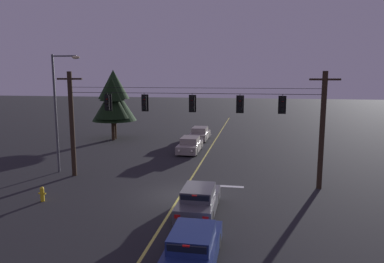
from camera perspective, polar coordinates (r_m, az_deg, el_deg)
name	(u,v)px	position (r m, az deg, el deg)	size (l,w,h in m)	color
ground_plane	(180,196)	(21.16, -1.87, -10.23)	(180.00, 180.00, 0.00)	black
lane_centre_stripe	(203,160)	(29.54, 1.70, -4.63)	(0.14, 60.00, 0.01)	#D1C64C
stop_bar_paint	(217,186)	(23.01, 4.01, -8.64)	(3.40, 0.36, 0.01)	silver
signal_span_assembly	(189,125)	(23.02, -0.44, 0.99)	(18.21, 0.32, 7.22)	#2D2116
traffic_light_leftmost	(107,103)	(24.47, -13.37, 4.53)	(0.48, 0.41, 1.22)	black
traffic_light_left_inner	(144,103)	(23.57, -7.63, 4.53)	(0.48, 0.41, 1.22)	black
traffic_light_centre	(192,104)	(22.81, 0.02, 4.47)	(0.48, 0.41, 1.22)	black
traffic_light_right_inner	(240,104)	(22.48, 7.67, 4.32)	(0.48, 0.41, 1.22)	black
traffic_light_rightmost	(282,105)	(22.52, 14.25, 4.13)	(0.48, 0.41, 1.22)	black
car_waiting_near_lane	(199,201)	(18.49, 1.07, -10.98)	(1.80, 4.33, 1.39)	#4C4C51
car_oncoming_lead	(190,145)	(32.53, -0.33, -2.19)	(1.80, 4.42, 1.39)	gray
car_oncoming_trailing	(200,134)	(38.62, 1.24, -0.41)	(1.80, 4.42, 1.39)	gray
car_waiting_second_near	(193,248)	(13.87, 0.09, -18.11)	(1.80, 4.33, 1.39)	navy
street_lamp_corner	(59,103)	(26.87, -20.50, 4.26)	(2.11, 0.30, 8.39)	#4C4F54
tree_verge_near	(112,100)	(39.09, -12.66, 4.93)	(3.71, 3.71, 6.69)	#332316
tree_verge_far	(114,98)	(39.89, -12.38, 5.28)	(4.79, 4.79, 7.54)	#332316
fire_hydrant	(42,194)	(21.80, -22.84, -9.15)	(0.44, 0.22, 0.84)	gold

